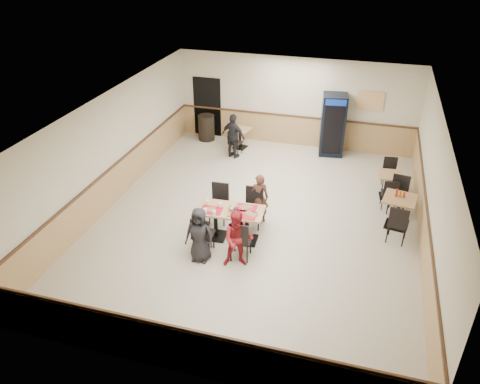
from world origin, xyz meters
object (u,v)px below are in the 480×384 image
(main_table, at_px, (231,219))
(trash_bin, at_px, (206,128))
(lone_diner, at_px, (233,136))
(back_table, at_px, (240,135))
(pepsi_cooler, at_px, (333,125))
(diner_woman_right, at_px, (238,239))
(diner_woman_left, at_px, (199,235))
(diner_man_opposite, at_px, (259,198))
(side_table_near, at_px, (398,207))
(side_table_far, at_px, (390,182))

(main_table, bearing_deg, trash_bin, 111.93)
(lone_diner, bearing_deg, back_table, -71.01)
(pepsi_cooler, bearing_deg, diner_woman_right, -109.44)
(diner_woman_left, distance_m, diner_man_opposite, 2.12)
(diner_man_opposite, bearing_deg, side_table_near, 176.85)
(main_table, relative_size, diner_woman_right, 1.14)
(side_table_far, xyz_separation_m, pepsi_cooler, (-1.88, 2.47, 0.53))
(diner_woman_right, xyz_separation_m, side_table_far, (3.18, 4.03, -0.21))
(side_table_near, bearing_deg, side_table_far, 98.27)
(main_table, relative_size, back_table, 2.08)
(diner_woman_right, bearing_deg, trash_bin, 99.18)
(lone_diner, relative_size, pepsi_cooler, 0.73)
(lone_diner, distance_m, side_table_far, 5.06)
(side_table_near, height_order, trash_bin, trash_bin)
(main_table, distance_m, lone_diner, 4.60)
(diner_woman_left, bearing_deg, pepsi_cooler, 69.86)
(diner_woman_left, height_order, diner_woman_right, diner_woman_right)
(side_table_far, xyz_separation_m, trash_bin, (-6.22, 2.43, -0.03))
(lone_diner, height_order, pepsi_cooler, pepsi_cooler)
(main_table, height_order, back_table, main_table)
(diner_man_opposite, height_order, pepsi_cooler, pepsi_cooler)
(lone_diner, height_order, side_table_far, lone_diner)
(diner_woman_left, relative_size, side_table_near, 1.51)
(diner_woman_right, xyz_separation_m, back_table, (-1.71, 6.11, -0.23))
(side_table_far, distance_m, back_table, 5.31)
(pepsi_cooler, bearing_deg, main_table, -115.39)
(back_table, distance_m, pepsi_cooler, 3.09)
(lone_diner, xyz_separation_m, side_table_far, (4.89, -1.30, -0.26))
(side_table_far, distance_m, pepsi_cooler, 3.15)
(back_table, distance_m, trash_bin, 1.38)
(main_table, relative_size, diner_woman_left, 1.19)
(side_table_near, bearing_deg, diner_woman_right, -142.71)
(diner_man_opposite, height_order, trash_bin, diner_man_opposite)
(diner_woman_right, relative_size, side_table_far, 1.88)
(main_table, height_order, diner_man_opposite, diner_man_opposite)
(main_table, height_order, diner_woman_left, diner_woman_left)
(pepsi_cooler, xyz_separation_m, trash_bin, (-4.35, -0.04, -0.56))
(lone_diner, height_order, side_table_near, lone_diner)
(diner_woman_right, bearing_deg, lone_diner, 91.77)
(back_table, bearing_deg, side_table_far, -23.05)
(pepsi_cooler, bearing_deg, back_table, 179.33)
(main_table, relative_size, lone_diner, 1.07)
(pepsi_cooler, bearing_deg, diner_woman_left, -116.52)
(diner_woman_right, bearing_deg, diner_woman_left, 167.18)
(main_table, xyz_separation_m, lone_diner, (-1.27, 4.42, 0.19))
(side_table_near, bearing_deg, main_table, -156.43)
(diner_woman_right, relative_size, pepsi_cooler, 0.69)
(diner_woman_right, xyz_separation_m, trash_bin, (-3.04, 6.46, -0.24))
(diner_man_opposite, distance_m, lone_diner, 3.86)
(diner_man_opposite, xyz_separation_m, lone_diner, (-1.71, 3.45, 0.07))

